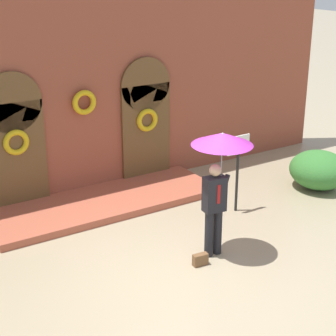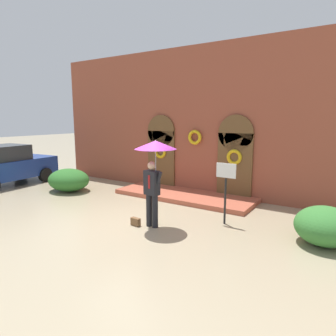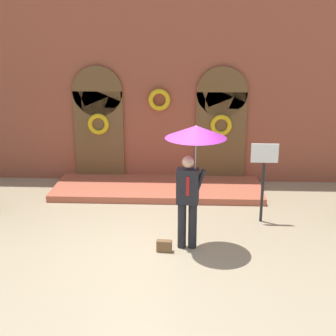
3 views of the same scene
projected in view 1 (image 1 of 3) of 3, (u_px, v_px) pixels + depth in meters
ground_plane at (179, 265)px, 10.14m from camera, size 80.00×80.00×0.00m
building_facade at (77, 79)px, 12.47m from camera, size 14.00×2.30×5.60m
person_with_umbrella at (220, 157)px, 9.89m from camera, size 1.10×1.10×2.36m
handbag at (200, 260)px, 10.12m from camera, size 0.29×0.15×0.22m
sign_post at (238, 161)px, 11.91m from camera, size 0.56×0.06×1.72m
shrub_right at (319, 170)px, 13.39m from camera, size 1.37×1.44×0.90m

